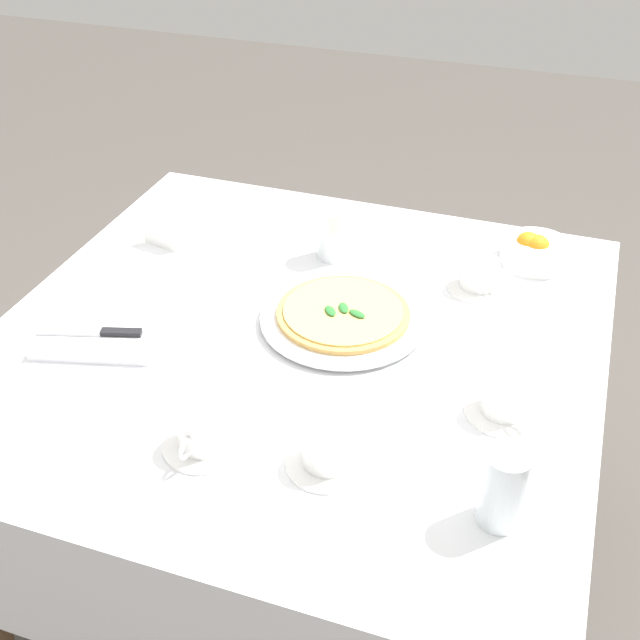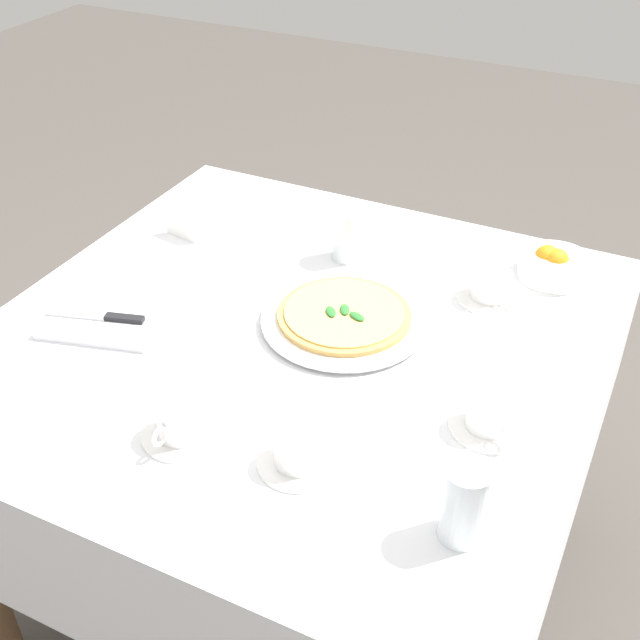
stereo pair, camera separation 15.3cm
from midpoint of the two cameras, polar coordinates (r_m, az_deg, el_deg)
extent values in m
plane|color=#4C4742|center=(2.05, 0.89, -17.68)|extent=(8.00, 8.00, 0.00)
cube|color=white|center=(1.54, 1.13, -1.29)|extent=(1.13, 1.13, 0.02)
cube|color=white|center=(2.06, 7.70, 3.67)|extent=(1.13, 0.01, 0.28)
cube|color=white|center=(1.31, -10.00, -19.85)|extent=(1.13, 0.01, 0.28)
cube|color=white|center=(1.55, 20.43, -11.10)|extent=(0.01, 1.13, 0.28)
cube|color=white|center=(1.89, -14.45, -0.48)|extent=(0.01, 1.13, 0.28)
cylinder|color=brown|center=(2.05, 18.84, -5.87)|extent=(0.06, 0.06, 0.71)
cylinder|color=brown|center=(2.27, -4.67, 0.72)|extent=(0.06, 0.06, 0.71)
cylinder|color=white|center=(1.56, 4.52, -0.30)|extent=(0.19, 0.19, 0.01)
cylinder|color=white|center=(1.55, 4.54, -0.03)|extent=(0.32, 0.32, 0.01)
cylinder|color=tan|center=(1.55, 4.56, 0.27)|extent=(0.26, 0.26, 0.01)
cylinder|color=#EAC66B|center=(1.54, 4.57, 0.48)|extent=(0.23, 0.23, 0.00)
ellipsoid|color=#2D7533|center=(1.54, 4.61, 0.65)|extent=(0.03, 0.04, 0.01)
ellipsoid|color=#2D7533|center=(1.53, 3.64, 0.50)|extent=(0.04, 0.04, 0.01)
ellipsoid|color=#2D7533|center=(1.52, 5.50, 0.16)|extent=(0.04, 0.03, 0.01)
cylinder|color=white|center=(1.32, -6.40, -8.09)|extent=(0.13, 0.13, 0.01)
cylinder|color=white|center=(1.30, -6.49, -7.02)|extent=(0.08, 0.08, 0.06)
torus|color=white|center=(1.27, -7.78, -8.23)|extent=(0.01, 0.04, 0.03)
cylinder|color=black|center=(1.28, -6.57, -6.15)|extent=(0.07, 0.07, 0.00)
cylinder|color=white|center=(1.37, 14.87, -7.32)|extent=(0.13, 0.13, 0.01)
cylinder|color=white|center=(1.35, 15.10, -6.21)|extent=(0.08, 0.08, 0.06)
torus|color=white|center=(1.32, 16.39, -7.39)|extent=(0.03, 0.03, 0.03)
cylinder|color=black|center=(1.33, 15.28, -5.30)|extent=(0.07, 0.07, 0.00)
cylinder|color=white|center=(1.27, 1.98, -10.07)|extent=(0.13, 0.13, 0.01)
cylinder|color=white|center=(1.25, 2.01, -9.04)|extent=(0.08, 0.08, 0.06)
torus|color=white|center=(1.28, 2.72, -7.48)|extent=(0.01, 0.04, 0.03)
cylinder|color=black|center=(1.23, 2.04, -8.21)|extent=(0.07, 0.07, 0.00)
cylinder|color=white|center=(1.68, 14.34, 1.47)|extent=(0.13, 0.13, 0.01)
cylinder|color=white|center=(1.66, 14.50, 2.39)|extent=(0.08, 0.08, 0.06)
torus|color=white|center=(1.64, 15.89, 1.74)|extent=(0.03, 0.02, 0.03)
cylinder|color=black|center=(1.65, 14.63, 3.12)|extent=(0.07, 0.07, 0.00)
cylinder|color=white|center=(1.17, 13.96, -12.51)|extent=(0.07, 0.07, 0.13)
cylinder|color=silver|center=(1.18, 13.81, -13.22)|extent=(0.06, 0.06, 0.08)
cylinder|color=white|center=(1.74, 4.50, 5.92)|extent=(0.07, 0.07, 0.11)
cylinder|color=silver|center=(1.75, 4.47, 5.33)|extent=(0.06, 0.06, 0.07)
cube|color=white|center=(1.58, -12.42, -0.26)|extent=(0.25, 0.18, 0.02)
cube|color=silver|center=(1.59, -14.16, 0.30)|extent=(0.12, 0.05, 0.01)
cube|color=black|center=(1.56, -10.85, 0.02)|extent=(0.08, 0.04, 0.01)
cylinder|color=white|center=(1.78, 18.56, 3.47)|extent=(0.15, 0.15, 0.04)
sphere|color=orange|center=(1.78, 18.07, 4.11)|extent=(0.05, 0.05, 0.05)
sphere|color=orange|center=(1.77, 18.66, 3.87)|extent=(0.05, 0.05, 0.05)
cube|color=white|center=(1.84, -7.42, 6.48)|extent=(0.09, 0.02, 0.06)
camera|label=1|loc=(0.08, -87.14, 2.02)|focal=45.59mm
camera|label=2|loc=(0.08, 92.86, -2.02)|focal=45.59mm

